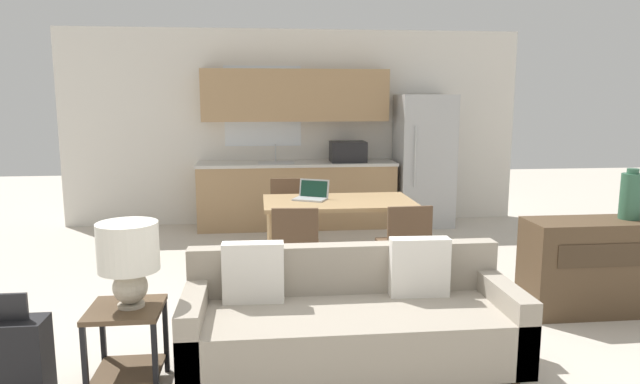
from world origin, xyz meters
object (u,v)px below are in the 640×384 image
at_px(refrigerator, 424,160).
at_px(vase, 631,196).
at_px(table_lamp, 128,255).
at_px(suitcase, 8,361).
at_px(dining_chair_far_left, 288,210).
at_px(couch, 350,321).
at_px(credenza, 600,266).
at_px(dining_chair_near_left, 296,245).
at_px(dining_chair_near_right, 405,242).
at_px(laptop, 312,195).
at_px(side_table, 127,334).
at_px(dining_table, 338,206).

relative_size(refrigerator, vase, 4.32).
bearing_deg(table_lamp, suitcase, -171.09).
distance_m(dining_chair_far_left, suitcase, 3.62).
height_order(couch, suitcase, couch).
bearing_deg(refrigerator, credenza, -81.25).
bearing_deg(couch, table_lamp, -176.26).
height_order(vase, dining_chair_near_left, vase).
xyz_separation_m(dining_chair_near_right, laptop, (-0.75, 0.91, 0.29)).
relative_size(side_table, laptop, 1.32).
bearing_deg(side_table, suitcase, -171.53).
distance_m(side_table, credenza, 3.74).
distance_m(dining_chair_near_left, dining_chair_near_right, 0.98).
relative_size(couch, dining_chair_near_right, 2.51).
distance_m(couch, vase, 2.67).
distance_m(refrigerator, table_lamp, 5.27).
xyz_separation_m(vase, dining_chair_near_right, (-1.74, 0.56, -0.49)).
bearing_deg(side_table, table_lamp, 17.37).
height_order(credenza, vase, vase).
relative_size(dining_table, dining_chair_near_left, 1.80).
height_order(credenza, dining_chair_near_right, dining_chair_near_right).
bearing_deg(table_lamp, credenza, 13.77).
bearing_deg(table_lamp, dining_table, 54.98).
relative_size(dining_table, dining_chair_far_left, 1.80).
height_order(refrigerator, couch, refrigerator).
distance_m(refrigerator, dining_chair_near_right, 3.03).
height_order(dining_table, side_table, dining_table).
bearing_deg(dining_chair_near_left, dining_chair_near_right, -176.25).
bearing_deg(refrigerator, couch, -112.22).
bearing_deg(refrigerator, dining_chair_near_right, -109.31).
relative_size(dining_chair_near_right, laptop, 2.12).
distance_m(table_lamp, credenza, 3.73).
height_order(vase, suitcase, vase).
bearing_deg(couch, credenza, 19.51).
height_order(dining_chair_near_left, dining_chair_far_left, same).
bearing_deg(refrigerator, side_table, -125.88).
xyz_separation_m(credenza, dining_chair_near_left, (-2.50, 0.60, 0.10)).
bearing_deg(table_lamp, vase, 13.24).
bearing_deg(laptop, refrigerator, 73.07).
relative_size(side_table, dining_chair_far_left, 0.62).
distance_m(dining_table, suitcase, 3.32).
bearing_deg(refrigerator, dining_chair_near_left, -125.15).
height_order(couch, dining_chair_near_left, couch).
xyz_separation_m(dining_table, suitcase, (-2.28, -2.38, -0.41)).
bearing_deg(vase, suitcase, -167.41).
bearing_deg(credenza, side_table, -166.20).
height_order(refrigerator, dining_chair_near_left, refrigerator).
distance_m(dining_chair_near_right, laptop, 1.22).
bearing_deg(laptop, vase, -5.08).
bearing_deg(dining_chair_far_left, vase, -34.04).
relative_size(dining_chair_near_right, suitcase, 1.26).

